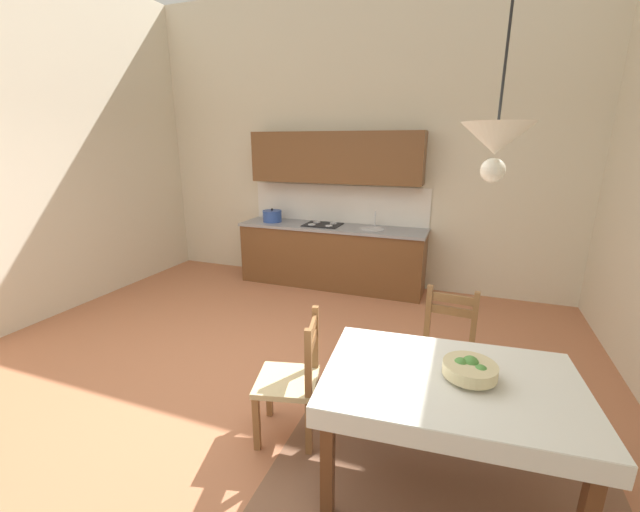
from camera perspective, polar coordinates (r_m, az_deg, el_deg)
The scene contains 9 objects.
ground_plane at distance 3.78m, azimuth -8.55°, elevation -17.94°, with size 6.70×6.39×0.10m, color #B7704C.
wall_back at distance 5.89m, azimuth 5.06°, elevation 15.81°, with size 6.70×0.12×4.08m, color beige.
area_rug at distance 2.87m, azimuth 16.75°, elevation -30.12°, with size 2.10×1.60×0.01m, color brown.
kitchen_cabinetry at distance 5.76m, azimuth 1.72°, elevation 4.01°, with size 2.71×0.63×2.20m.
dining_table at distance 2.55m, azimuth 18.11°, elevation -18.61°, with size 1.52×1.07×0.75m.
dining_chair_kitchen_side at distance 3.40m, azimuth 17.65°, elevation -12.97°, with size 0.45×0.45×0.93m.
dining_chair_tv_side at distance 2.92m, azimuth -3.93°, elevation -17.37°, with size 0.51×0.51×0.93m.
fruit_bowl at distance 2.48m, azimuth 20.73°, elevation -14.98°, with size 0.30×0.30×0.12m.
pendant_lamp at distance 2.00m, azimuth 24.00°, elevation 14.92°, with size 0.32×0.32×0.80m.
Camera 1 is at (1.59, -2.71, 2.04)m, focal length 22.26 mm.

